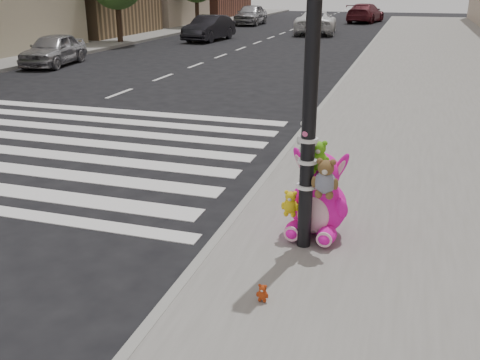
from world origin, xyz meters
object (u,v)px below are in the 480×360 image
at_px(car_white_near, 316,22).
at_px(pink_bunny, 318,200).
at_px(signal_pole, 313,111).
at_px(car_dark_far, 209,28).
at_px(red_teddy, 263,293).
at_px(car_silver_far, 53,50).

bearing_deg(car_white_near, pink_bunny, 93.67).
height_order(signal_pole, car_dark_far, signal_pole).
bearing_deg(car_dark_far, car_white_near, 55.73).
relative_size(pink_bunny, red_teddy, 5.88).
relative_size(signal_pole, pink_bunny, 3.64).
distance_m(signal_pole, car_silver_far, 17.69).
relative_size(red_teddy, car_dark_far, 0.04).
distance_m(car_silver_far, car_white_near, 18.39).
relative_size(pink_bunny, car_dark_far, 0.26).
bearing_deg(signal_pole, car_dark_far, 113.16).
distance_m(car_dark_far, car_white_near, 7.81).
bearing_deg(red_teddy, car_dark_far, 111.42).
relative_size(signal_pole, red_teddy, 21.45).
relative_size(signal_pole, car_dark_far, 0.96).
height_order(pink_bunny, car_white_near, car_white_near).
height_order(signal_pole, car_white_near, signal_pole).
relative_size(red_teddy, car_white_near, 0.04).
xyz_separation_m(red_teddy, car_silver_far, (-12.25, 13.84, 0.38)).
bearing_deg(pink_bunny, red_teddy, -92.97).
distance_m(pink_bunny, car_silver_far, 17.44).
bearing_deg(red_teddy, pink_bunny, 81.56).
bearing_deg(signal_pole, pink_bunny, 81.20).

